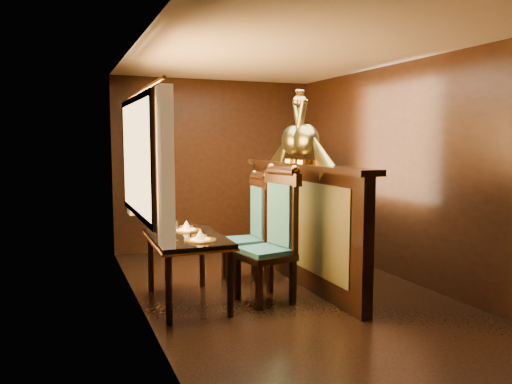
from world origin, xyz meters
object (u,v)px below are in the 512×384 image
at_px(chair_right, 254,224).
at_px(peacock_right, 293,127).
at_px(dining_table, 187,242).
at_px(peacock_left, 306,126).
at_px(chair_left, 276,230).

bearing_deg(chair_right, peacock_right, -7.04).
xyz_separation_m(dining_table, peacock_right, (1.38, 0.45, 1.15)).
bearing_deg(dining_table, peacock_left, 6.97).
bearing_deg(peacock_left, dining_table, -174.24).
height_order(chair_right, peacock_right, peacock_right).
bearing_deg(chair_right, peacock_left, -38.54).
bearing_deg(peacock_right, chair_right, 172.30).
distance_m(dining_table, peacock_right, 1.85).
bearing_deg(peacock_left, peacock_right, 90.00).
distance_m(chair_right, peacock_left, 1.26).
relative_size(chair_left, peacock_left, 1.67).
bearing_deg(chair_left, peacock_left, 22.41).
xyz_separation_m(chair_right, peacock_right, (0.46, -0.06, 1.11)).
xyz_separation_m(dining_table, peacock_left, (1.38, 0.14, 1.15)).
xyz_separation_m(chair_left, peacock_left, (0.51, 0.34, 1.06)).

